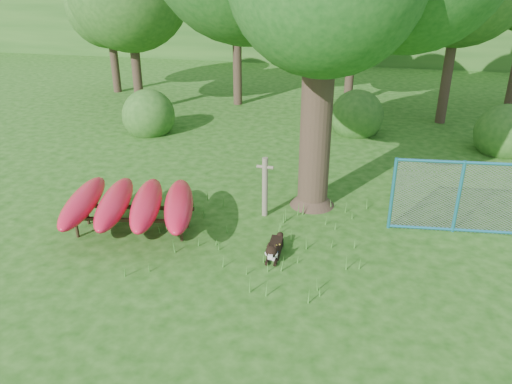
# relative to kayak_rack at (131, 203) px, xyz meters

# --- Properties ---
(ground) EXTENTS (80.00, 80.00, 0.00)m
(ground) POSITION_rel_kayak_rack_xyz_m (2.42, -0.72, -0.69)
(ground) COLOR #17450D
(ground) RESTS_ON ground
(wooden_post) EXTENTS (0.38, 0.13, 1.42)m
(wooden_post) POSITION_rel_kayak_rack_xyz_m (2.61, 1.42, 0.06)
(wooden_post) COLOR #665E4C
(wooden_post) RESTS_ON ground
(kayak_rack) EXTENTS (3.32, 2.96, 0.90)m
(kayak_rack) POSITION_rel_kayak_rack_xyz_m (0.00, 0.00, 0.00)
(kayak_rack) COLOR black
(kayak_rack) RESTS_ON ground
(husky_dog) EXTENTS (0.26, 1.04, 0.46)m
(husky_dog) POSITION_rel_kayak_rack_xyz_m (3.16, -0.31, -0.52)
(husky_dog) COLOR black
(husky_dog) RESTS_ON ground
(fence_section) EXTENTS (2.80, 0.34, 2.74)m
(fence_section) POSITION_rel_kayak_rack_xyz_m (6.77, 1.54, 0.14)
(fence_section) COLOR teal
(fence_section) RESTS_ON ground
(wildflower_clump) EXTENTS (0.11, 0.10, 0.23)m
(wildflower_clump) POSITION_rel_kayak_rack_xyz_m (3.22, -0.23, -0.50)
(wildflower_clump) COLOR #3E7E29
(wildflower_clump) RESTS_ON ground
(bg_tree_c) EXTENTS (4.00, 4.00, 6.12)m
(bg_tree_c) POSITION_rel_kayak_rack_xyz_m (3.92, 12.28, 3.42)
(bg_tree_c) COLOR #33251C
(bg_tree_c) RESTS_ON ground
(bg_tree_f) EXTENTS (3.60, 3.60, 5.55)m
(bg_tree_f) POSITION_rel_kayak_rack_xyz_m (-6.58, 12.28, 3.04)
(bg_tree_f) COLOR #33251C
(bg_tree_f) RESTS_ON ground
(shrub_left) EXTENTS (1.80, 1.80, 1.80)m
(shrub_left) POSITION_rel_kayak_rack_xyz_m (-2.58, 6.78, -0.69)
(shrub_left) COLOR #25541B
(shrub_left) RESTS_ON ground
(shrub_right) EXTENTS (1.80, 1.80, 1.80)m
(shrub_right) POSITION_rel_kayak_rack_xyz_m (8.92, 7.28, -0.69)
(shrub_right) COLOR #25541B
(shrub_right) RESTS_ON ground
(shrub_mid) EXTENTS (1.80, 1.80, 1.80)m
(shrub_mid) POSITION_rel_kayak_rack_xyz_m (4.42, 8.28, -0.69)
(shrub_mid) COLOR #25541B
(shrub_mid) RESTS_ON ground
(wooded_hillside) EXTENTS (80.00, 12.00, 6.00)m
(wooded_hillside) POSITION_rel_kayak_rack_xyz_m (2.42, 27.28, 2.31)
(wooded_hillside) COLOR #25541B
(wooded_hillside) RESTS_ON ground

